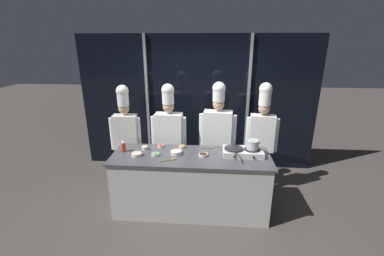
% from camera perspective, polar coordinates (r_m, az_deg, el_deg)
% --- Properties ---
extents(ground_plane, '(24.00, 24.00, 0.00)m').
position_cam_1_polar(ground_plane, '(4.33, -0.27, -17.38)').
color(ground_plane, '#47423D').
extents(window_wall_back, '(4.74, 0.09, 2.70)m').
position_cam_1_polar(window_wall_back, '(5.21, 1.13, 5.36)').
color(window_wall_back, black).
rests_on(window_wall_back, ground_plane).
extents(demo_counter, '(2.38, 0.81, 0.93)m').
position_cam_1_polar(demo_counter, '(4.07, -0.28, -12.06)').
color(demo_counter, beige).
rests_on(demo_counter, ground_plane).
extents(portable_stove, '(0.59, 0.35, 0.10)m').
position_cam_1_polar(portable_stove, '(3.93, 11.22, -5.24)').
color(portable_stove, silver).
rests_on(portable_stove, demo_counter).
extents(frying_pan, '(0.29, 0.50, 0.05)m').
position_cam_1_polar(frying_pan, '(3.88, 9.30, -4.19)').
color(frying_pan, '#232326').
rests_on(frying_pan, portable_stove).
extents(stock_pot, '(0.21, 0.19, 0.14)m').
position_cam_1_polar(stock_pot, '(3.90, 13.31, -3.56)').
color(stock_pot, '#B7BABF').
rests_on(stock_pot, portable_stove).
extents(squeeze_bottle_chili, '(0.06, 0.06, 0.19)m').
position_cam_1_polar(squeeze_bottle_chili, '(4.09, -14.98, -3.92)').
color(squeeze_bottle_chili, red).
rests_on(squeeze_bottle_chili, demo_counter).
extents(prep_bowl_soy_glaze, '(0.14, 0.14, 0.04)m').
position_cam_1_polar(prep_bowl_soy_glaze, '(3.84, 2.51, -5.93)').
color(prep_bowl_soy_glaze, silver).
rests_on(prep_bowl_soy_glaze, demo_counter).
extents(prep_bowl_carrots, '(0.09, 0.09, 0.04)m').
position_cam_1_polar(prep_bowl_carrots, '(4.11, -2.31, -4.15)').
color(prep_bowl_carrots, silver).
rests_on(prep_bowl_carrots, demo_counter).
extents(prep_bowl_bean_sprouts, '(0.17, 0.17, 0.06)m').
position_cam_1_polar(prep_bowl_bean_sprouts, '(3.89, -3.54, -5.39)').
color(prep_bowl_bean_sprouts, silver).
rests_on(prep_bowl_bean_sprouts, demo_counter).
extents(prep_bowl_chicken, '(0.15, 0.15, 0.05)m').
position_cam_1_polar(prep_bowl_chicken, '(3.92, -12.22, -5.70)').
color(prep_bowl_chicken, silver).
rests_on(prep_bowl_chicken, demo_counter).
extents(prep_bowl_ginger, '(0.10, 0.10, 0.05)m').
position_cam_1_polar(prep_bowl_ginger, '(4.12, -10.47, -4.32)').
color(prep_bowl_ginger, silver).
rests_on(prep_bowl_ginger, demo_counter).
extents(prep_bowl_bell_pepper, '(0.10, 0.10, 0.04)m').
position_cam_1_polar(prep_bowl_bell_pepper, '(4.17, -6.94, -3.96)').
color(prep_bowl_bell_pepper, silver).
rests_on(prep_bowl_bell_pepper, demo_counter).
extents(prep_bowl_scallions, '(0.12, 0.12, 0.04)m').
position_cam_1_polar(prep_bowl_scallions, '(3.88, -8.16, -5.80)').
color(prep_bowl_scallions, silver).
rests_on(prep_bowl_scallions, demo_counter).
extents(serving_spoon_slotted, '(0.21, 0.08, 0.02)m').
position_cam_1_polar(serving_spoon_slotted, '(4.12, 3.85, -4.36)').
color(serving_spoon_slotted, olive).
rests_on(serving_spoon_slotted, demo_counter).
extents(serving_spoon_solid, '(0.25, 0.16, 0.02)m').
position_cam_1_polar(serving_spoon_solid, '(3.73, -4.56, -6.95)').
color(serving_spoon_solid, olive).
rests_on(serving_spoon_solid, demo_counter).
extents(chef_head, '(0.53, 0.24, 1.88)m').
position_cam_1_polar(chef_head, '(4.57, -14.52, -0.60)').
color(chef_head, '#232326').
rests_on(chef_head, ground_plane).
extents(chef_sous, '(0.60, 0.25, 1.91)m').
position_cam_1_polar(chef_sous, '(4.41, -5.12, -0.86)').
color(chef_sous, '#2D3856').
rests_on(chef_sous, ground_plane).
extents(chef_line, '(0.63, 0.29, 1.93)m').
position_cam_1_polar(chef_line, '(4.43, 5.70, -0.58)').
color(chef_line, '#4C4C51').
rests_on(chef_line, ground_plane).
extents(chef_pastry, '(0.53, 0.25, 1.94)m').
position_cam_1_polar(chef_pastry, '(4.47, 15.29, -0.68)').
color(chef_pastry, '#2D3856').
rests_on(chef_pastry, ground_plane).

